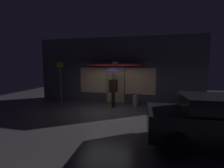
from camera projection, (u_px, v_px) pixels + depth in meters
The scene contains 5 objects.
ground_plane at pixel (106, 112), 8.31m from camera, with size 18.00×18.00×0.00m, color #423F44.
building_facade at pixel (116, 70), 10.33m from camera, with size 10.27×1.00×4.00m.
person_with_umbrella at pixel (113, 78), 9.05m from camera, with size 1.05×1.05×2.15m.
street_sign_post at pixel (61, 79), 10.00m from camera, with size 0.40×0.07×2.58m.
sidewalk_bollard at pixel (135, 101), 9.50m from camera, with size 0.29×0.29×0.58m, color #9E998E.
Camera 1 is at (2.28, -7.77, 2.32)m, focal length 26.68 mm.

